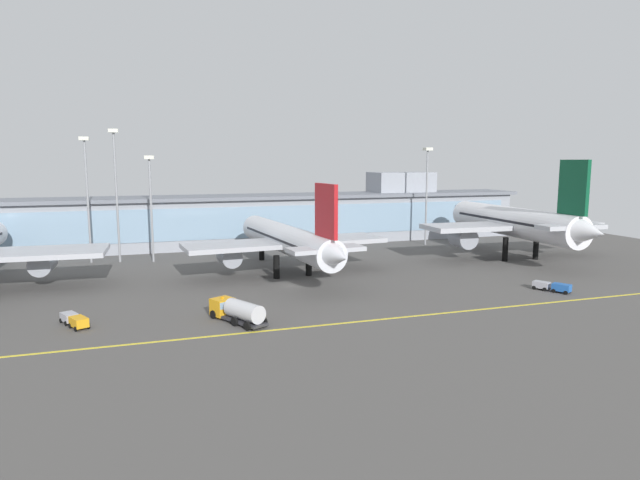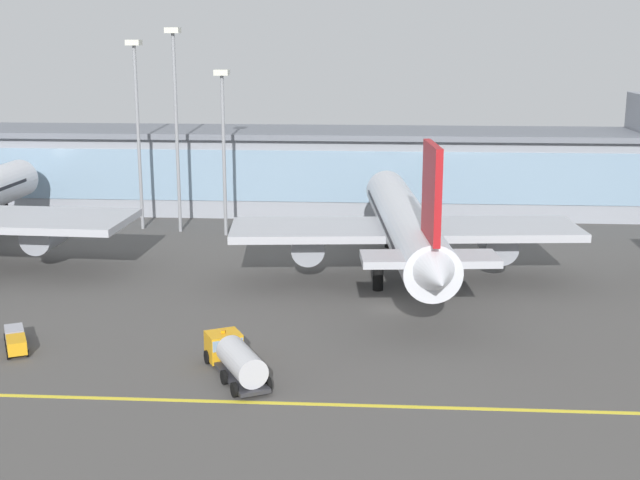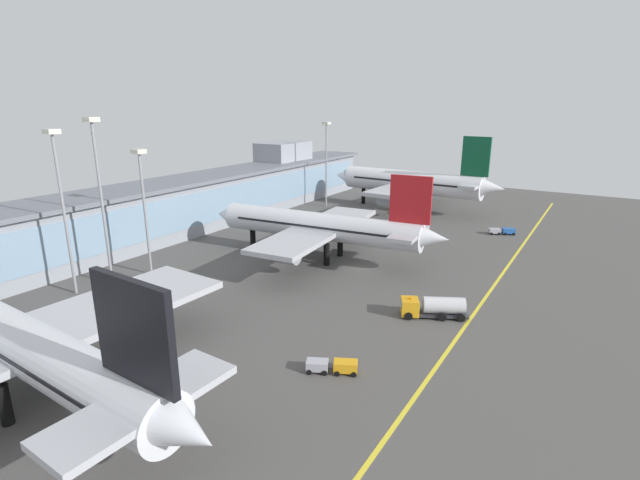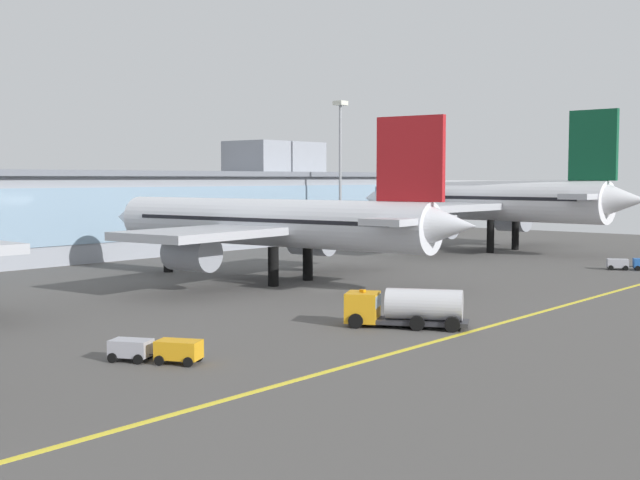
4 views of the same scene
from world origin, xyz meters
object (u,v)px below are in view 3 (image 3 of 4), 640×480
object	(u,v)px
service_truck_far	(333,366)
apron_light_mast_centre	(143,193)
airliner_far_right	(412,183)
apron_light_mast_east	(61,190)
airliner_near_right	(320,227)
fuel_tanker_truck	(432,306)
airliner_near_left	(15,341)
apron_light_mast_far_east	(326,152)
apron_light_mast_west	(99,180)
baggage_tug_near	(502,231)

from	to	relation	value
service_truck_far	apron_light_mast_centre	bearing A→B (deg)	139.97
airliner_far_right	apron_light_mast_east	xyz separation A→B (m)	(-83.35, 22.15, 8.64)
airliner_near_right	service_truck_far	size ratio (longest dim) A/B	8.37
airliner_near_right	fuel_tanker_truck	size ratio (longest dim) A/B	5.20
airliner_near_right	apron_light_mast_centre	distance (m)	31.30
airliner_near_left	apron_light_mast_far_east	world-z (taller)	apron_light_mast_far_east
fuel_tanker_truck	apron_light_mast_centre	bearing A→B (deg)	-16.33
airliner_near_left	airliner_far_right	size ratio (longest dim) A/B	1.13
service_truck_far	airliner_far_right	bearing A→B (deg)	79.43
service_truck_far	airliner_near_left	bearing A→B (deg)	-166.58
apron_light_mast_far_east	apron_light_mast_west	bearing A→B (deg)	-178.93
airliner_near_left	baggage_tug_near	bearing A→B (deg)	-105.02
airliner_near_left	airliner_near_right	world-z (taller)	airliner_near_left
airliner_far_right	baggage_tug_near	xyz separation A→B (m)	(-13.21, -26.82, -6.68)
apron_light_mast_west	apron_light_mast_far_east	bearing A→B (deg)	1.07
service_truck_far	apron_light_mast_east	size ratio (longest dim) A/B	0.23
airliner_near_right	service_truck_far	xyz separation A→B (m)	(-32.90, -21.93, -5.35)
airliner_near_right	apron_light_mast_east	xyz separation A→B (m)	(-34.38, 23.17, 9.97)
apron_light_mast_west	apron_light_mast_centre	bearing A→B (deg)	-14.93
airliner_far_right	apron_light_mast_centre	world-z (taller)	apron_light_mast_centre
fuel_tanker_truck	baggage_tug_near	bearing A→B (deg)	-116.41
airliner_near_right	service_truck_far	world-z (taller)	airliner_near_right
airliner_near_left	airliner_far_right	bearing A→B (deg)	-88.15
service_truck_far	apron_light_mast_west	distance (m)	46.87
airliner_far_right	fuel_tanker_truck	bearing A→B (deg)	115.95
apron_light_mast_east	apron_light_mast_far_east	distance (m)	75.32
airliner_far_right	fuel_tanker_truck	distance (m)	68.64
fuel_tanker_truck	baggage_tug_near	world-z (taller)	fuel_tanker_truck
airliner_far_right	apron_light_mast_far_east	size ratio (longest dim) A/B	2.08
fuel_tanker_truck	service_truck_far	world-z (taller)	fuel_tanker_truck
service_truck_far	apron_light_mast_far_east	size ratio (longest dim) A/B	0.24
fuel_tanker_truck	airliner_near_left	bearing A→B (deg)	26.77
airliner_near_right	fuel_tanker_truck	bearing A→B (deg)	147.40
airliner_near_right	apron_light_mast_far_east	distance (m)	47.93
airliner_near_left	apron_light_mast_west	size ratio (longest dim) A/B	2.08
apron_light_mast_west	service_truck_far	bearing A→B (deg)	-95.15
apron_light_mast_far_east	fuel_tanker_truck	bearing A→B (deg)	-137.73
service_truck_far	apron_light_mast_centre	xyz separation A→B (m)	(10.34, 42.11, 13.32)
airliner_near_left	fuel_tanker_truck	size ratio (longest dim) A/B	5.99
baggage_tug_near	apron_light_mast_centre	xyz separation A→B (m)	(-58.31, 45.98, 13.32)
service_truck_far	apron_light_mast_east	bearing A→B (deg)	155.65
airliner_far_right	service_truck_far	xyz separation A→B (m)	(-81.86, -22.95, -6.68)
airliner_far_right	apron_light_mast_centre	xyz separation A→B (m)	(-71.52, 19.16, 6.64)
apron_light_mast_centre	apron_light_mast_far_east	world-z (taller)	apron_light_mast_far_east
apron_light_mast_centre	airliner_near_left	bearing A→B (deg)	-149.27
apron_light_mast_east	apron_light_mast_centre	bearing A→B (deg)	-14.15
airliner_near_left	service_truck_far	size ratio (longest dim) A/B	9.65
airliner_near_right	apron_light_mast_far_east	world-z (taller)	apron_light_mast_far_east
airliner_far_right	fuel_tanker_truck	xyz separation A→B (m)	(-62.63, -27.44, -5.96)
baggage_tug_near	apron_light_mast_far_east	bearing A→B (deg)	146.01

